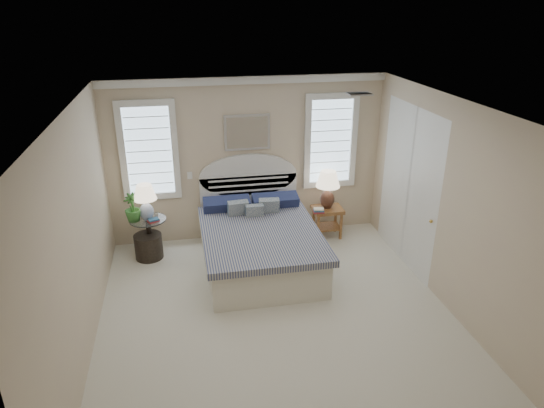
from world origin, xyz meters
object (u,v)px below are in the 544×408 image
(bed, at_px, (259,241))
(floor_pot, at_px, (149,246))
(lamp_left, at_px, (145,198))
(nightstand_right, at_px, (327,216))
(side_table_left, at_px, (149,233))
(lamp_right, at_px, (328,185))

(bed, bearing_deg, floor_pot, 162.92)
(bed, bearing_deg, lamp_left, 160.25)
(nightstand_right, bearing_deg, bed, -151.97)
(side_table_left, relative_size, floor_pot, 1.45)
(bed, relative_size, floor_pot, 5.24)
(floor_pot, relative_size, lamp_left, 0.75)
(side_table_left, height_order, lamp_right, lamp_right)
(side_table_left, relative_size, nightstand_right, 1.19)
(nightstand_right, height_order, lamp_left, lamp_left)
(side_table_left, xyz_separation_m, lamp_right, (2.94, 0.13, 0.54))
(floor_pot, distance_m, lamp_left, 0.79)
(lamp_right, bearing_deg, nightstand_right, -78.34)
(floor_pot, xyz_separation_m, lamp_left, (0.02, 0.08, 0.79))
(floor_pot, bearing_deg, lamp_right, 3.99)
(lamp_left, bearing_deg, bed, -19.75)
(lamp_left, distance_m, lamp_right, 2.95)
(side_table_left, xyz_separation_m, nightstand_right, (2.95, 0.10, -0.00))
(lamp_right, bearing_deg, bed, -150.88)
(side_table_left, bearing_deg, bed, -19.74)
(nightstand_right, bearing_deg, lamp_left, -178.07)
(bed, xyz_separation_m, floor_pot, (-1.67, 0.51, -0.19))
(side_table_left, height_order, nightstand_right, side_table_left)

